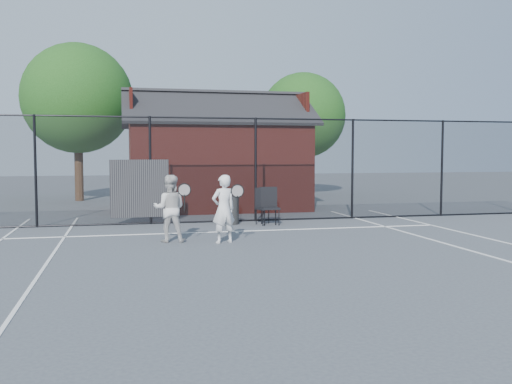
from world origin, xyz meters
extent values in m
plane|color=#42464C|center=(0.00, 0.00, 0.00)|extent=(80.00, 80.00, 0.00)
cube|color=white|center=(0.00, 3.00, 0.01)|extent=(11.00, 0.06, 0.01)
cube|color=white|center=(-4.11, -2.00, 0.01)|extent=(0.06, 18.00, 0.01)
cube|color=white|center=(4.11, -2.00, 0.01)|extent=(0.06, 18.00, 0.01)
cube|color=white|center=(0.00, 2.85, 0.01)|extent=(0.06, 0.30, 0.01)
cylinder|color=black|center=(-5.00, 5.00, 1.50)|extent=(0.07, 0.07, 3.00)
cylinder|color=black|center=(-2.00, 5.00, 1.50)|extent=(0.07, 0.07, 3.00)
cylinder|color=black|center=(1.00, 5.00, 1.50)|extent=(0.07, 0.07, 3.00)
cylinder|color=black|center=(4.00, 5.00, 1.50)|extent=(0.07, 0.07, 3.00)
cylinder|color=black|center=(7.00, 5.00, 1.50)|extent=(0.07, 0.07, 3.00)
cylinder|color=black|center=(0.00, 5.00, 2.97)|extent=(22.00, 0.04, 0.04)
cylinder|color=black|center=(0.00, 5.00, 0.03)|extent=(22.00, 0.04, 0.04)
cube|color=black|center=(0.00, 5.00, 1.50)|extent=(22.00, 3.00, 0.01)
cube|color=black|center=(-2.30, 4.98, 1.00)|extent=(1.60, 0.04, 1.60)
cube|color=maroon|center=(0.50, 9.00, 1.50)|extent=(6.00, 4.00, 3.00)
cube|color=black|center=(0.50, 8.00, 3.53)|extent=(6.50, 2.36, 1.32)
cube|color=black|center=(0.50, 10.00, 3.53)|extent=(6.50, 2.36, 1.32)
cube|color=maroon|center=(-2.45, 9.00, 3.53)|extent=(0.10, 2.80, 1.06)
cube|color=maroon|center=(3.45, 9.00, 3.53)|extent=(0.10, 2.80, 1.06)
cylinder|color=black|center=(-4.50, 13.50, 1.26)|extent=(0.36, 0.36, 2.52)
sphere|color=#194112|center=(-4.50, 13.50, 4.20)|extent=(4.48, 4.48, 4.48)
cylinder|color=black|center=(5.50, 14.50, 1.12)|extent=(0.36, 0.36, 2.23)
sphere|color=#194112|center=(5.50, 14.50, 3.72)|extent=(3.97, 3.97, 3.97)
imported|color=white|center=(-0.60, 1.28, 0.76)|extent=(0.63, 0.51, 1.51)
torus|color=black|center=(-0.35, 0.97, 1.17)|extent=(0.30, 0.02, 0.30)
cylinder|color=black|center=(-0.35, 0.97, 0.89)|extent=(0.03, 0.03, 0.36)
imported|color=silver|center=(-1.74, 1.71, 0.75)|extent=(0.81, 0.68, 1.50)
torus|color=black|center=(-1.44, 1.41, 1.18)|extent=(0.29, 0.02, 0.29)
cylinder|color=black|center=(-1.44, 1.41, 0.90)|extent=(0.03, 0.03, 0.36)
cube|color=black|center=(1.20, 4.10, 0.51)|extent=(0.50, 0.52, 1.01)
cube|color=black|center=(1.09, 4.13, 0.50)|extent=(0.58, 0.60, 1.00)
cylinder|color=#252525|center=(0.13, 4.48, 0.38)|extent=(0.57, 0.57, 0.76)
camera|label=1|loc=(-2.76, -11.04, 2.00)|focal=40.00mm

